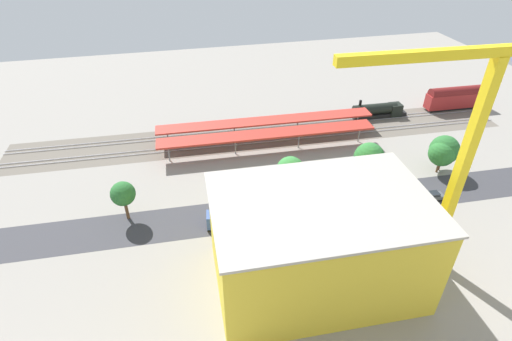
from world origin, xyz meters
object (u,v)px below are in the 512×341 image
Objects in this scene: parked_car_0 at (431,197)px; parked_car_2 at (369,207)px; parked_car_4 at (304,217)px; tower_crane at (455,151)px; parked_car_3 at (338,212)px; street_tree_0 at (290,170)px; box_truck_0 at (234,219)px; locomotive at (379,110)px; platform_canopy_near at (268,134)px; street_tree_1 at (123,194)px; platform_canopy_far at (266,121)px; street_tree_4 at (444,150)px; street_tree_2 at (369,158)px; passenger_coach at (456,97)px; parked_car_1 at (404,202)px; street_tree_3 at (442,153)px; construction_building at (318,244)px; traffic_light at (275,209)px.

parked_car_2 is (12.93, 0.21, -0.04)m from parked_car_0.
parked_car_4 is 0.12× the size of tower_crane.
parked_car_3 is (6.24, -0.08, 0.05)m from parked_car_2.
box_truck_0 is at bearing 32.12° from street_tree_0.
parked_car_2 is (19.88, 35.01, -1.11)m from locomotive.
platform_canopy_near is 34.59m from locomotive.
platform_canopy_near is at bearing -150.51° from street_tree_1.
platform_canopy_far is 5.38× the size of box_truck_0.
locomotive is 1.85× the size of street_tree_4.
street_tree_2 is (-9.90, -9.10, 4.55)m from parked_car_3.
platform_canopy_far is 6.55× the size of street_tree_4.
parked_car_1 is (35.41, 35.30, -2.55)m from passenger_coach.
tower_crane reaches higher than platform_canopy_near.
street_tree_4 is at bearing -170.40° from box_truck_0.
parked_car_1 is 0.96× the size of parked_car_2.
tower_crane reaches higher than street_tree_3.
passenger_coach is at bearing -154.82° from street_tree_0.
box_truck_0 is (27.26, -14.75, -18.84)m from tower_crane.
parked_car_4 is at bearing 0.54° from parked_car_2.
parked_car_4 is at bearing 14.75° from street_tree_3.
parked_car_3 is 14.20m from street_tree_2.
tower_crane is (-2.16, 13.42, 19.74)m from parked_car_2.
tower_crane is (4.79, 13.13, 19.67)m from parked_car_1.
street_tree_2 is 16.85m from street_tree_4.
parked_car_3 is 1.08× the size of parked_car_4.
parked_car_4 is (55.03, 35.13, -2.53)m from passenger_coach.
construction_building reaches higher than locomotive.
traffic_light reaches higher than parked_car_2.
street_tree_2 is at bearing -155.44° from traffic_light.
street_tree_2 reaches higher than parked_car_0.
tower_crane reaches higher than locomotive.
construction_building is 42.34m from street_tree_4.
street_tree_2 reaches higher than parked_car_4.
street_tree_0 is (25.56, -8.95, 4.02)m from parked_car_0.
parked_car_3 is 27.41m from street_tree_3.
platform_canopy_far is at bearing -92.87° from construction_building.
parked_car_0 is 31.46m from traffic_light.
street_tree_0 is 33.15m from street_tree_4.
traffic_light is at bearing 78.51° from platform_canopy_near.
street_tree_3 is (-32.27, -8.49, 3.85)m from parked_car_4.
parked_car_1 reaches higher than parked_car_2.
locomotive is 56.19m from box_truck_0.
traffic_light is (5.64, 0.74, 3.53)m from parked_car_4.
street_tree_4 is at bearing -145.45° from parked_car_1.
parked_car_2 is 6.24m from parked_car_3.
street_tree_0 is 0.98× the size of street_tree_1.
locomotive is at bearing -90.60° from street_tree_3.
platform_canopy_far is at bearing -113.95° from box_truck_0.
parked_car_0 is 25.60m from parked_car_4.
parked_car_1 is 0.13× the size of tower_crane.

